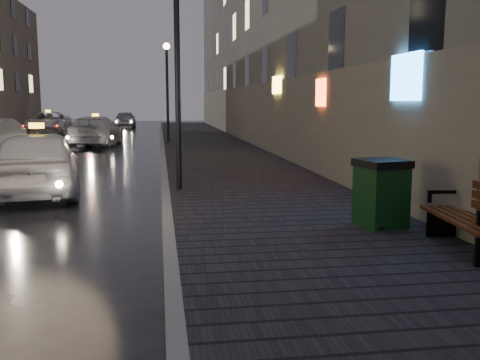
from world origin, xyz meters
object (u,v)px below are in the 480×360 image
Objects in this scene: taxi_far at (49,123)px; car_far at (125,119)px; lamp_near at (177,54)px; bench at (473,217)px; taxi_mid at (96,131)px; trash_bin at (381,193)px; taxi_near at (38,162)px; lamp_far at (167,80)px.

taxi_far is 9.68m from car_far.
car_far is at bearing 95.53° from lamp_near.
taxi_mid reaches higher than bench.
car_far is (-6.83, 40.46, -0.00)m from trash_bin.
trash_bin is at bearing 118.99° from bench.
taxi_far is at bearing -61.28° from taxi_mid.
trash_bin is at bearing 134.81° from taxi_near.
car_far is at bearing 99.91° from lamp_far.
lamp_near is 7.99m from bench.
taxi_mid is at bearing 96.80° from trash_bin.
taxi_far reaches higher than bench.
taxi_near is at bearing 97.81° from taxi_mid.
lamp_near is 1.08× the size of taxi_near.
bench is at bearing 99.55° from car_far.
bench is at bearing -70.70° from taxi_far.
lamp_far is 20.35m from car_far.
taxi_far is (-4.99, 26.98, -0.04)m from taxi_near.
taxi_far is (-4.67, 11.50, 0.01)m from taxi_mid.
lamp_far is at bearing -54.85° from taxi_far.
lamp_near is 16.76m from taxi_mid.
taxi_mid is (-7.90, 22.35, 0.13)m from bench.
bench is 36.11m from taxi_far.
taxi_far is at bearing 97.87° from trash_bin.
bench is at bearing -79.62° from lamp_far.
trash_bin is 21.90m from taxi_mid.
lamp_near is at bearing 109.97° from taxi_mid.
taxi_mid is at bearing 88.37° from car_far.
lamp_near is 4.44m from taxi_near.
taxi_near reaches higher than taxi_far.
trash_bin is (3.36, -4.59, -2.74)m from lamp_near.
lamp_near is 0.92× the size of taxi_far.
lamp_near reaches higher than bench.
car_far is (-3.47, 19.87, -2.74)m from lamp_far.
taxi_near is 0.85× the size of taxi_far.
taxi_near is at bearing 89.35° from car_far.
lamp_near is at bearing 162.03° from taxi_near.
car_far is at bearing 87.23° from trash_bin.
taxi_far is at bearing 58.13° from car_far.
taxi_mid is at bearing 115.11° from bench.
bench is 0.37× the size of taxi_mid.
taxi_far is (-8.49, 11.59, -2.69)m from lamp_far.
trash_bin is at bearing -70.86° from taxi_far.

